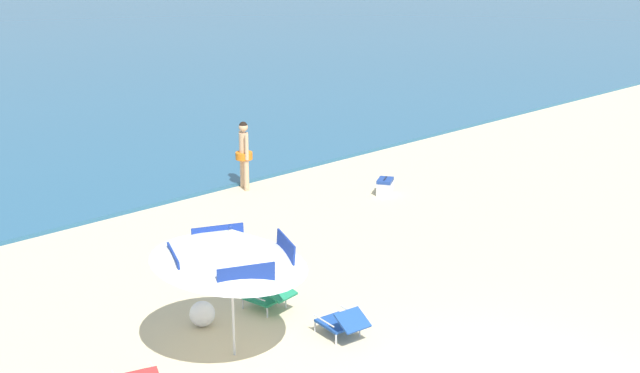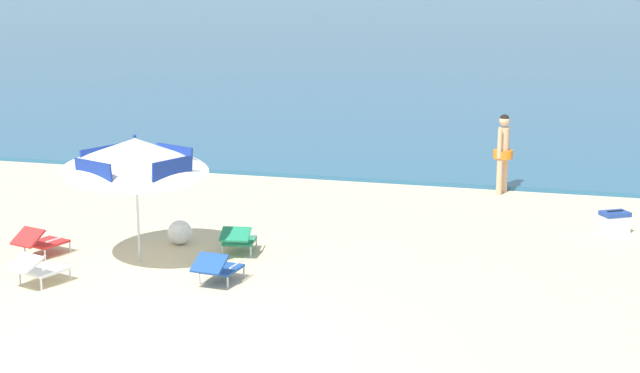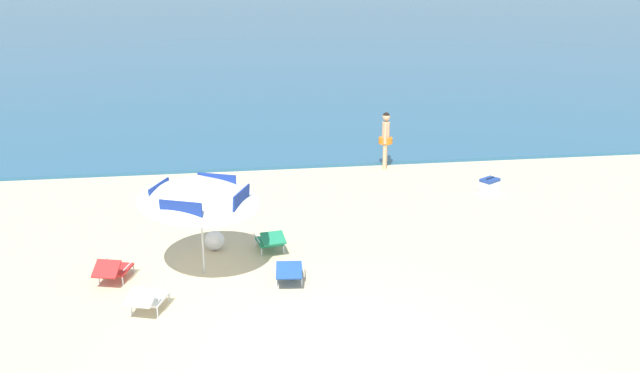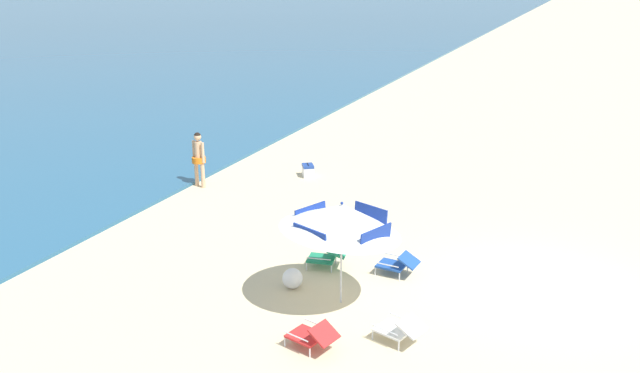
{
  "view_description": "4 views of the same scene",
  "coord_description": "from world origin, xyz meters",
  "px_view_note": "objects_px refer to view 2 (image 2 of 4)",
  "views": [
    {
      "loc": [
        -9.26,
        -6.17,
        6.56
      ],
      "look_at": [
        1.96,
        6.14,
        1.31
      ],
      "focal_mm": 48.06,
      "sensor_mm": 36.0,
      "label": 1
    },
    {
      "loc": [
        4.81,
        -10.34,
        4.75
      ],
      "look_at": [
        0.36,
        5.78,
        0.97
      ],
      "focal_mm": 53.72,
      "sensor_mm": 36.0,
      "label": 2
    },
    {
      "loc": [
        -1.66,
        -9.32,
        6.08
      ],
      "look_at": [
        0.64,
        6.44,
        0.8
      ],
      "focal_mm": 38.46,
      "sensor_mm": 36.0,
      "label": 3
    },
    {
      "loc": [
        -13.08,
        -0.42,
        6.28
      ],
      "look_at": [
        1.38,
        5.52,
        1.16
      ],
      "focal_mm": 36.1,
      "sensor_mm": 36.0,
      "label": 4
    }
  ],
  "objects_px": {
    "lounge_chair_facing_sea": "(238,239)",
    "beach_ball": "(180,232)",
    "lounge_chair_beside_umbrella": "(217,267)",
    "cooler_box": "(614,222)",
    "lounge_chair_under_umbrella": "(40,241)",
    "lounge_chair_spare_folded": "(38,268)",
    "beach_umbrella_striped_main": "(135,154)",
    "person_standing_near_shore": "(503,148)"
  },
  "relations": [
    {
      "from": "lounge_chair_beside_umbrella",
      "to": "lounge_chair_spare_folded",
      "type": "bearing_deg",
      "value": -163.44
    },
    {
      "from": "person_standing_near_shore",
      "to": "lounge_chair_spare_folded",
      "type": "bearing_deg",
      "value": -127.75
    },
    {
      "from": "lounge_chair_beside_umbrella",
      "to": "lounge_chair_facing_sea",
      "type": "height_order",
      "value": "lounge_chair_beside_umbrella"
    },
    {
      "from": "beach_umbrella_striped_main",
      "to": "beach_ball",
      "type": "height_order",
      "value": "beach_umbrella_striped_main"
    },
    {
      "from": "cooler_box",
      "to": "lounge_chair_facing_sea",
      "type": "bearing_deg",
      "value": -153.11
    },
    {
      "from": "lounge_chair_under_umbrella",
      "to": "lounge_chair_spare_folded",
      "type": "bearing_deg",
      "value": -60.11
    },
    {
      "from": "lounge_chair_facing_sea",
      "to": "person_standing_near_shore",
      "type": "bearing_deg",
      "value": 55.98
    },
    {
      "from": "cooler_box",
      "to": "person_standing_near_shore",
      "type": "bearing_deg",
      "value": 130.52
    },
    {
      "from": "beach_umbrella_striped_main",
      "to": "person_standing_near_shore",
      "type": "relative_size",
      "value": 1.97
    },
    {
      "from": "beach_umbrella_striped_main",
      "to": "person_standing_near_shore",
      "type": "xyz_separation_m",
      "value": [
        5.38,
        6.73,
        -0.82
      ]
    },
    {
      "from": "lounge_chair_spare_folded",
      "to": "cooler_box",
      "type": "height_order",
      "value": "lounge_chair_spare_folded"
    },
    {
      "from": "lounge_chair_beside_umbrella",
      "to": "lounge_chair_spare_folded",
      "type": "xyz_separation_m",
      "value": [
        -2.66,
        -0.79,
        0.0
      ]
    },
    {
      "from": "lounge_chair_beside_umbrella",
      "to": "cooler_box",
      "type": "distance_m",
      "value": 7.66
    },
    {
      "from": "person_standing_near_shore",
      "to": "beach_ball",
      "type": "relative_size",
      "value": 4.02
    },
    {
      "from": "lounge_chair_under_umbrella",
      "to": "lounge_chair_facing_sea",
      "type": "xyz_separation_m",
      "value": [
        3.21,
        1.0,
        0.01
      ]
    },
    {
      "from": "beach_umbrella_striped_main",
      "to": "lounge_chair_spare_folded",
      "type": "height_order",
      "value": "beach_umbrella_striped_main"
    },
    {
      "from": "lounge_chair_beside_umbrella",
      "to": "cooler_box",
      "type": "height_order",
      "value": "lounge_chair_beside_umbrella"
    },
    {
      "from": "lounge_chair_spare_folded",
      "to": "lounge_chair_facing_sea",
      "type": "bearing_deg",
      "value": 44.45
    },
    {
      "from": "person_standing_near_shore",
      "to": "beach_ball",
      "type": "distance_m",
      "value": 7.63
    },
    {
      "from": "lounge_chair_under_umbrella",
      "to": "lounge_chair_beside_umbrella",
      "type": "bearing_deg",
      "value": -9.53
    },
    {
      "from": "person_standing_near_shore",
      "to": "cooler_box",
      "type": "relative_size",
      "value": 2.88
    },
    {
      "from": "person_standing_near_shore",
      "to": "lounge_chair_beside_umbrella",
      "type": "bearing_deg",
      "value": -116.52
    },
    {
      "from": "lounge_chair_facing_sea",
      "to": "beach_ball",
      "type": "bearing_deg",
      "value": 166.04
    },
    {
      "from": "lounge_chair_spare_folded",
      "to": "beach_ball",
      "type": "xyz_separation_m",
      "value": [
        1.21,
        2.67,
        -0.06
      ]
    },
    {
      "from": "cooler_box",
      "to": "beach_ball",
      "type": "height_order",
      "value": "beach_ball"
    },
    {
      "from": "lounge_chair_under_umbrella",
      "to": "beach_ball",
      "type": "bearing_deg",
      "value": 33.16
    },
    {
      "from": "lounge_chair_facing_sea",
      "to": "beach_ball",
      "type": "distance_m",
      "value": 1.25
    },
    {
      "from": "lounge_chair_beside_umbrella",
      "to": "lounge_chair_facing_sea",
      "type": "bearing_deg",
      "value": 98.71
    },
    {
      "from": "lounge_chair_facing_sea",
      "to": "cooler_box",
      "type": "height_order",
      "value": "lounge_chair_facing_sea"
    },
    {
      "from": "lounge_chair_facing_sea",
      "to": "lounge_chair_under_umbrella",
      "type": "bearing_deg",
      "value": -162.64
    },
    {
      "from": "lounge_chair_under_umbrella",
      "to": "cooler_box",
      "type": "relative_size",
      "value": 1.66
    },
    {
      "from": "lounge_chair_under_umbrella",
      "to": "beach_ball",
      "type": "height_order",
      "value": "lounge_chair_under_umbrella"
    },
    {
      "from": "lounge_chair_under_umbrella",
      "to": "person_standing_near_shore",
      "type": "height_order",
      "value": "person_standing_near_shore"
    },
    {
      "from": "beach_umbrella_striped_main",
      "to": "person_standing_near_shore",
      "type": "distance_m",
      "value": 8.66
    },
    {
      "from": "lounge_chair_spare_folded",
      "to": "cooler_box",
      "type": "bearing_deg",
      "value": 32.59
    },
    {
      "from": "beach_ball",
      "to": "person_standing_near_shore",
      "type": "bearing_deg",
      "value": 47.09
    },
    {
      "from": "lounge_chair_facing_sea",
      "to": "lounge_chair_spare_folded",
      "type": "xyz_separation_m",
      "value": [
        -2.42,
        -2.37,
        -0.0
      ]
    },
    {
      "from": "lounge_chair_under_umbrella",
      "to": "lounge_chair_facing_sea",
      "type": "bearing_deg",
      "value": 17.36
    },
    {
      "from": "beach_ball",
      "to": "lounge_chair_beside_umbrella",
      "type": "bearing_deg",
      "value": -52.32
    },
    {
      "from": "person_standing_near_shore",
      "to": "beach_ball",
      "type": "xyz_separation_m",
      "value": [
        -5.17,
        -5.56,
        -0.79
      ]
    },
    {
      "from": "beach_umbrella_striped_main",
      "to": "person_standing_near_shore",
      "type": "height_order",
      "value": "beach_umbrella_striped_main"
    },
    {
      "from": "person_standing_near_shore",
      "to": "lounge_chair_under_umbrella",
      "type": "bearing_deg",
      "value": -136.22
    }
  ]
}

